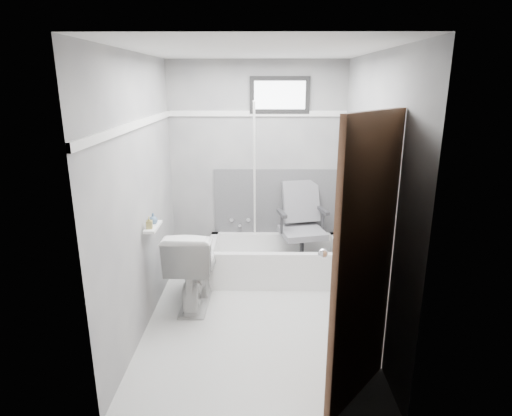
{
  "coord_description": "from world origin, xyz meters",
  "views": [
    {
      "loc": [
        0.04,
        -3.57,
        2.16
      ],
      "look_at": [
        0.0,
        0.35,
        1.0
      ],
      "focal_mm": 30.0,
      "sensor_mm": 36.0,
      "label": 1
    }
  ],
  "objects_px": {
    "office_chair": "(302,226)",
    "soap_bottle_b": "(153,219)",
    "door": "(419,287)",
    "bathtub": "(275,260)",
    "toilet": "(194,266)",
    "soap_bottle_a": "(149,223)"
  },
  "relations": [
    {
      "from": "office_chair",
      "to": "toilet",
      "type": "distance_m",
      "value": 1.33
    },
    {
      "from": "soap_bottle_b",
      "to": "toilet",
      "type": "bearing_deg",
      "value": 29.44
    },
    {
      "from": "toilet",
      "to": "soap_bottle_b",
      "type": "height_order",
      "value": "soap_bottle_b"
    },
    {
      "from": "bathtub",
      "to": "office_chair",
      "type": "xyz_separation_m",
      "value": [
        0.31,
        0.05,
        0.39
      ]
    },
    {
      "from": "door",
      "to": "soap_bottle_a",
      "type": "distance_m",
      "value": 2.31
    },
    {
      "from": "soap_bottle_a",
      "to": "toilet",
      "type": "bearing_deg",
      "value": 45.05
    },
    {
      "from": "office_chair",
      "to": "door",
      "type": "relative_size",
      "value": 0.48
    },
    {
      "from": "toilet",
      "to": "soap_bottle_a",
      "type": "distance_m",
      "value": 0.72
    },
    {
      "from": "bathtub",
      "to": "toilet",
      "type": "relative_size",
      "value": 1.82
    },
    {
      "from": "bathtub",
      "to": "soap_bottle_b",
      "type": "height_order",
      "value": "soap_bottle_b"
    },
    {
      "from": "office_chair",
      "to": "toilet",
      "type": "bearing_deg",
      "value": -162.69
    },
    {
      "from": "door",
      "to": "bathtub",
      "type": "bearing_deg",
      "value": 109.3
    },
    {
      "from": "office_chair",
      "to": "soap_bottle_b",
      "type": "xyz_separation_m",
      "value": [
        -1.46,
        -0.84,
        0.36
      ]
    },
    {
      "from": "office_chair",
      "to": "toilet",
      "type": "xyz_separation_m",
      "value": [
        -1.14,
        -0.66,
        -0.19
      ]
    },
    {
      "from": "toilet",
      "to": "office_chair",
      "type": "bearing_deg",
      "value": -148.56
    },
    {
      "from": "toilet",
      "to": "soap_bottle_a",
      "type": "relative_size",
      "value": 7.06
    },
    {
      "from": "office_chair",
      "to": "soap_bottle_b",
      "type": "bearing_deg",
      "value": -162.87
    },
    {
      "from": "toilet",
      "to": "soap_bottle_a",
      "type": "xyz_separation_m",
      "value": [
        -0.32,
        -0.32,
        0.56
      ]
    },
    {
      "from": "office_chair",
      "to": "soap_bottle_a",
      "type": "bearing_deg",
      "value": -158.92
    },
    {
      "from": "door",
      "to": "soap_bottle_b",
      "type": "relative_size",
      "value": 19.24
    },
    {
      "from": "bathtub",
      "to": "office_chair",
      "type": "relative_size",
      "value": 1.57
    },
    {
      "from": "soap_bottle_a",
      "to": "soap_bottle_b",
      "type": "relative_size",
      "value": 1.12
    }
  ]
}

